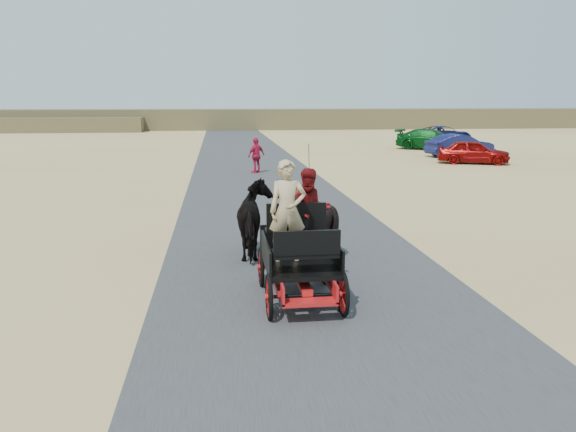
{
  "coord_description": "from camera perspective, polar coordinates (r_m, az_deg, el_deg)",
  "views": [
    {
      "loc": [
        -1.74,
        -7.48,
        3.54
      ],
      "look_at": [
        -0.34,
        3.69,
        1.2
      ],
      "focal_mm": 35.0,
      "sensor_mm": 36.0,
      "label": 1
    }
  ],
  "objects": [
    {
      "name": "carriage",
      "position": [
        10.18,
        1.12,
        -6.46
      ],
      "size": [
        1.3,
        2.4,
        0.72
      ],
      "primitive_type": null,
      "color": "black",
      "rests_on": "ground"
    },
    {
      "name": "horse_left",
      "position": [
        12.88,
        -3.2,
        -0.34
      ],
      "size": [
        0.91,
        2.01,
        1.7
      ],
      "primitive_type": "imported",
      "rotation": [
        0.0,
        0.0,
        3.14
      ],
      "color": "black",
      "rests_on": "ground"
    },
    {
      "name": "horse_right",
      "position": [
        13.0,
        1.64,
        -0.21
      ],
      "size": [
        1.37,
        1.54,
        1.7
      ],
      "primitive_type": "imported",
      "rotation": [
        0.0,
        0.0,
        3.14
      ],
      "color": "black",
      "rests_on": "ground"
    },
    {
      "name": "pedestrian",
      "position": [
        27.62,
        -3.23,
        6.16
      ],
      "size": [
        1.06,
        0.95,
        1.73
      ],
      "primitive_type": "imported",
      "rotation": [
        0.0,
        0.0,
        3.8
      ],
      "color": "#B8153B",
      "rests_on": "ground"
    },
    {
      "name": "driver_man",
      "position": [
        9.88,
        -0.04,
        0.54
      ],
      "size": [
        0.66,
        0.43,
        1.8
      ],
      "primitive_type": "imported",
      "color": "tan",
      "rests_on": "carriage"
    },
    {
      "name": "car_c",
      "position": [
        42.05,
        14.37,
        7.55
      ],
      "size": [
        5.31,
        4.56,
        1.46
      ],
      "primitive_type": "imported",
      "rotation": [
        0.0,
        0.0,
        0.96
      ],
      "color": "#0C4C19",
      "rests_on": "ground"
    },
    {
      "name": "car_a",
      "position": [
        33.35,
        18.33,
        6.21
      ],
      "size": [
        4.22,
        2.91,
        1.33
      ],
      "primitive_type": "imported",
      "rotation": [
        0.0,
        0.0,
        1.19
      ],
      "color": "maroon",
      "rests_on": "ground"
    },
    {
      "name": "road",
      "position": [
        8.45,
        5.55,
        -13.04
      ],
      "size": [
        6.0,
        140.0,
        0.01
      ],
      "primitive_type": "cube",
      "color": "#38383A",
      "rests_on": "ground"
    },
    {
      "name": "passenger_woman",
      "position": [
        10.51,
        2.3,
        0.58
      ],
      "size": [
        0.77,
        0.6,
        1.58
      ],
      "primitive_type": "imported",
      "color": "#660C0F",
      "rests_on": "carriage"
    },
    {
      "name": "car_d",
      "position": [
        49.4,
        15.45,
        8.02
      ],
      "size": [
        5.41,
        3.51,
        1.38
      ],
      "primitive_type": "imported",
      "rotation": [
        0.0,
        0.0,
        1.83
      ],
      "color": "navy",
      "rests_on": "ground"
    },
    {
      "name": "ridge_far",
      "position": [
        69.54,
        -5.77,
        9.75
      ],
      "size": [
        140.0,
        6.0,
        2.4
      ],
      "primitive_type": "cube",
      "color": "brown",
      "rests_on": "ground"
    },
    {
      "name": "car_b",
      "position": [
        37.24,
        17.04,
        6.86
      ],
      "size": [
        4.44,
        2.14,
        1.4
      ],
      "primitive_type": "imported",
      "rotation": [
        0.0,
        0.0,
        1.73
      ],
      "color": "navy",
      "rests_on": "ground"
    },
    {
      "name": "ground",
      "position": [
        8.45,
        5.55,
        -13.07
      ],
      "size": [
        140.0,
        140.0,
        0.0
      ],
      "primitive_type": "plane",
      "color": "tan"
    }
  ]
}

